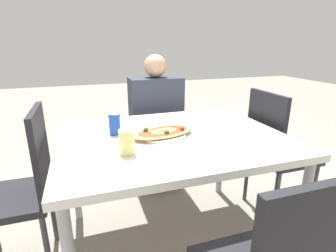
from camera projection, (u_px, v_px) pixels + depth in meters
name	position (u px, v px, depth m)	size (l,w,h in m)	color
ground_plane	(172.00, 240.00, 1.75)	(14.00, 14.00, 0.00)	gray
dining_table	(173.00, 146.00, 1.54)	(1.28, 0.99, 0.74)	silver
chair_far_seated	(153.00, 127.00, 2.37)	(0.40, 0.40, 0.94)	black
chair_side_left	(23.00, 185.00, 1.42)	(0.40, 0.40, 0.94)	black
chair_side_right	(275.00, 148.00, 1.91)	(0.40, 0.40, 0.94)	black
person_seated	(156.00, 113.00, 2.21)	(0.43, 0.26, 1.17)	#2D2D38
pizza_main	(163.00, 133.00, 1.51)	(0.41, 0.28, 0.06)	white
soda_can	(115.00, 124.00, 1.52)	(0.07, 0.07, 0.12)	#1E47B2
drink_glass	(127.00, 142.00, 1.25)	(0.08, 0.08, 0.12)	#E0DB7F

